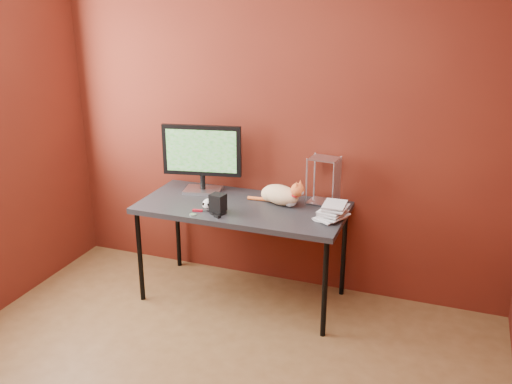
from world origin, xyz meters
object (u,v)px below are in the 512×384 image
(desk, at_px, (242,212))
(skull_mug, at_px, (209,205))
(cat, at_px, (281,195))
(book_stack, at_px, (327,131))
(speaker, at_px, (218,204))
(monitor, at_px, (202,155))

(desk, relative_size, skull_mug, 16.86)
(skull_mug, bearing_deg, desk, 47.49)
(cat, distance_m, book_stack, 0.64)
(cat, distance_m, speaker, 0.48)
(monitor, distance_m, speaker, 0.52)
(cat, bearing_deg, book_stack, 0.24)
(skull_mug, xyz_separation_m, speaker, (0.08, -0.02, 0.02))
(cat, bearing_deg, desk, -135.93)
(skull_mug, height_order, speaker, speaker)
(monitor, bearing_deg, speaker, -63.18)
(cat, bearing_deg, monitor, -165.65)
(monitor, height_order, speaker, monitor)
(skull_mug, bearing_deg, speaker, -10.09)
(cat, xyz_separation_m, skull_mug, (-0.44, -0.29, -0.03))
(desk, height_order, speaker, speaker)
(cat, distance_m, skull_mug, 0.53)
(monitor, distance_m, cat, 0.68)
(desk, relative_size, monitor, 2.51)
(desk, bearing_deg, skull_mug, -136.25)
(book_stack, bearing_deg, desk, 179.74)
(speaker, bearing_deg, skull_mug, 177.29)
(desk, distance_m, cat, 0.30)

